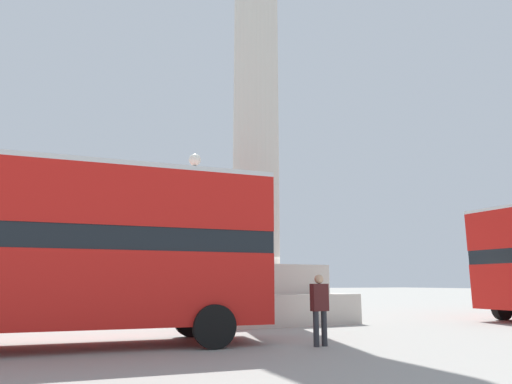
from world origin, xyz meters
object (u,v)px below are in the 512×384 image
bus_b (59,245)px  street_lamp (193,228)px  monument_column (256,176)px  pedestrian_near_lamp (320,306)px

bus_b → street_lamp: bearing=39.4°
monument_column → bus_b: (-7.58, -5.06, -3.55)m
monument_column → pedestrian_near_lamp: bearing=-103.3°
bus_b → street_lamp: size_ratio=1.74×
street_lamp → pedestrian_near_lamp: bearing=-71.9°
bus_b → street_lamp: 5.13m
street_lamp → pedestrian_near_lamp: (1.66, -5.09, -2.36)m
monument_column → street_lamp: size_ratio=3.17×
pedestrian_near_lamp → street_lamp: bearing=104.7°
bus_b → pedestrian_near_lamp: 6.43m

